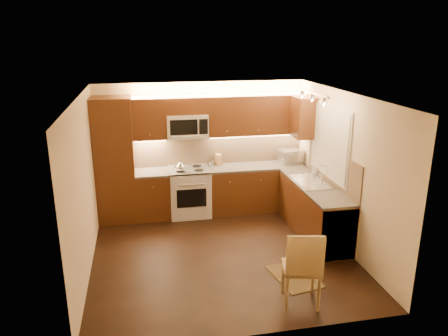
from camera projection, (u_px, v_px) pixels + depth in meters
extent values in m
cube|color=black|center=(222.00, 253.00, 6.88)|extent=(4.00, 4.00, 0.01)
cube|color=beige|center=(221.00, 96.00, 6.14)|extent=(4.00, 4.00, 0.01)
cube|color=beige|center=(202.00, 147.00, 8.38)|extent=(4.00, 0.01, 2.50)
cube|color=beige|center=(257.00, 237.00, 4.63)|extent=(4.00, 0.01, 2.50)
cube|color=beige|center=(84.00, 188.00, 6.13)|extent=(0.01, 4.00, 2.50)
cube|color=beige|center=(344.00, 171.00, 6.88)|extent=(0.01, 4.00, 2.50)
cube|color=#40230D|center=(115.00, 161.00, 7.82)|extent=(0.70, 0.60, 2.30)
cube|color=#40230D|center=(153.00, 195.00, 8.16)|extent=(0.62, 0.60, 0.86)
cube|color=#373432|center=(152.00, 173.00, 8.02)|extent=(0.62, 0.60, 0.04)
cube|color=#40230D|center=(257.00, 188.00, 8.54)|extent=(1.92, 0.60, 0.86)
cube|color=#373432|center=(257.00, 166.00, 8.40)|extent=(1.92, 0.60, 0.04)
cube|color=#40230D|center=(314.00, 211.00, 7.44)|extent=(0.60, 2.00, 0.86)
cube|color=#373432|center=(315.00, 186.00, 7.31)|extent=(0.60, 2.00, 0.04)
cube|color=silver|center=(331.00, 228.00, 6.79)|extent=(0.58, 0.60, 0.84)
cube|color=tan|center=(220.00, 149.00, 8.45)|extent=(3.30, 0.02, 0.60)
cube|color=tan|center=(333.00, 167.00, 7.27)|extent=(0.02, 2.00, 0.60)
cube|color=#40230D|center=(149.00, 119.00, 7.85)|extent=(0.62, 0.35, 0.75)
cube|color=#40230D|center=(257.00, 115.00, 8.23)|extent=(1.92, 0.35, 0.75)
cube|color=#40230D|center=(186.00, 105.00, 7.91)|extent=(0.76, 0.35, 0.31)
cube|color=#40230D|center=(304.00, 117.00, 7.97)|extent=(0.35, 0.50, 0.75)
cube|color=silver|center=(330.00, 142.00, 7.29)|extent=(0.03, 1.44, 1.24)
cube|color=silver|center=(329.00, 142.00, 7.29)|extent=(0.02, 1.36, 1.16)
cube|color=silver|center=(313.00, 93.00, 6.81)|extent=(0.04, 1.20, 0.03)
cube|color=silver|center=(290.00, 156.00, 8.55)|extent=(0.49, 0.40, 0.27)
cube|color=#A6804B|center=(218.00, 160.00, 8.40)|extent=(0.12, 0.17, 0.21)
cylinder|color=silver|center=(213.00, 163.00, 8.38)|extent=(0.05, 0.05, 0.10)
cylinder|color=brown|center=(219.00, 162.00, 8.41)|extent=(0.06, 0.06, 0.10)
cylinder|color=silver|center=(210.00, 164.00, 8.35)|extent=(0.06, 0.06, 0.09)
cylinder|color=#AF7534|center=(213.00, 163.00, 8.41)|extent=(0.05, 0.05, 0.09)
imported|color=silver|center=(314.00, 169.00, 7.87)|extent=(0.09, 0.09, 0.17)
cube|color=black|center=(294.00, 277.00, 6.20)|extent=(0.67, 0.89, 0.01)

